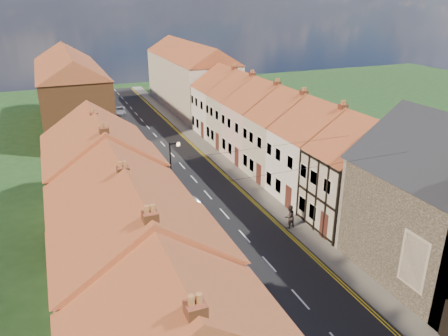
{
  "coord_description": "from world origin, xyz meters",
  "views": [
    {
      "loc": [
        -12.4,
        -12.13,
        17.0
      ],
      "look_at": [
        0.56,
        19.48,
        3.5
      ],
      "focal_mm": 35.0,
      "sensor_mm": 36.0,
      "label": 1
    }
  ],
  "objects": [
    {
      "name": "block_right_far",
      "position": [
        9.3,
        55.0,
        5.29
      ],
      "size": [
        8.3,
        24.2,
        10.5
      ],
      "color": "#BBB59E",
      "rests_on": "ground"
    },
    {
      "name": "road",
      "position": [
        0.0,
        30.0,
        0.01
      ],
      "size": [
        7.0,
        90.0,
        0.02
      ],
      "primitive_type": "cube",
      "color": "black",
      "rests_on": "ground"
    },
    {
      "name": "car_far",
      "position": [
        -3.2,
        44.07,
        0.56
      ],
      "size": [
        1.88,
        3.95,
        1.11
      ],
      "primitive_type": "imported",
      "rotation": [
        0.0,
        0.0,
        0.09
      ],
      "color": "navy",
      "rests_on": "ground"
    },
    {
      "name": "pavement_left",
      "position": [
        -4.4,
        30.0,
        0.06
      ],
      "size": [
        1.8,
        90.0,
        0.12
      ],
      "primitive_type": "cube",
      "color": "gray",
      "rests_on": "ground"
    },
    {
      "name": "lamppost",
      "position": [
        -3.81,
        20.0,
        3.54
      ],
      "size": [
        0.88,
        0.15,
        6.0
      ],
      "color": "black",
      "rests_on": "pavement_left"
    },
    {
      "name": "car_distant",
      "position": [
        -2.4,
        54.84,
        0.54
      ],
      "size": [
        2.29,
        4.08,
        1.08
      ],
      "primitive_type": "imported",
      "rotation": [
        0.0,
        0.0,
        -0.14
      ],
      "color": "silver",
      "rests_on": "ground"
    },
    {
      "name": "cottage_r_pink",
      "position": [
        9.3,
        28.9,
        4.47
      ],
      "size": [
        8.3,
        6.0,
        9.0
      ],
      "color": "#CAA69F",
      "rests_on": "ground"
    },
    {
      "name": "cottage_r_cream_far",
      "position": [
        9.3,
        39.7,
        4.47
      ],
      "size": [
        8.3,
        6.0,
        9.0
      ],
      "color": "silver",
      "rests_on": "ground"
    },
    {
      "name": "cottage_l_pink",
      "position": [
        -9.3,
        23.85,
        4.37
      ],
      "size": [
        8.3,
        6.3,
        8.8
      ],
      "color": "#CAA69F",
      "rests_on": "ground"
    },
    {
      "name": "car_mid",
      "position": [
        -2.6,
        18.88,
        0.64
      ],
      "size": [
        2.0,
        4.03,
        1.27
      ],
      "primitive_type": "imported",
      "rotation": [
        0.0,
        0.0,
        0.18
      ],
      "color": "#A5AAAD",
      "rests_on": "ground"
    },
    {
      "name": "block_left_far",
      "position": [
        -9.3,
        50.0,
        5.29
      ],
      "size": [
        8.3,
        24.2,
        10.5
      ],
      "color": "brown",
      "rests_on": "ground"
    },
    {
      "name": "cottage_r_white_near",
      "position": [
        9.3,
        18.1,
        4.47
      ],
      "size": [
        8.3,
        6.0,
        9.0
      ],
      "color": "silver",
      "rests_on": "ground"
    },
    {
      "name": "cottage_r_white_far",
      "position": [
        9.3,
        34.3,
        4.48
      ],
      "size": [
        8.3,
        5.2,
        9.0
      ],
      "color": "#BBB59E",
      "rests_on": "ground"
    },
    {
      "name": "pedestrian_left",
      "position": [
        -4.54,
        4.37,
        1.09
      ],
      "size": [
        0.75,
        0.53,
        1.93
      ],
      "primitive_type": "imported",
      "rotation": [
        0.0,
        0.0,
        -0.09
      ],
      "color": "black",
      "rests_on": "pavement_left"
    },
    {
      "name": "cottage_l_white",
      "position": [
        -9.3,
        11.95,
        4.37
      ],
      "size": [
        8.3,
        6.9,
        8.8
      ],
      "color": "#CAA69F",
      "rests_on": "ground"
    },
    {
      "name": "pavement_right",
      "position": [
        4.4,
        30.0,
        0.06
      ],
      "size": [
        1.8,
        90.0,
        0.12
      ],
      "primitive_type": "cube",
      "color": "gray",
      "rests_on": "ground"
    },
    {
      "name": "cottage_r_tudor",
      "position": [
        9.27,
        12.7,
        4.47
      ],
      "size": [
        8.3,
        5.2,
        9.0
      ],
      "color": "#BBB59E",
      "rests_on": "ground"
    },
    {
      "name": "cottage_l_brick_mid",
      "position": [
        -9.3,
        18.05,
        4.53
      ],
      "size": [
        8.3,
        5.7,
        9.1
      ],
      "color": "brown",
      "rests_on": "ground"
    },
    {
      "name": "cottage_l_cream",
      "position": [
        -9.3,
        5.55,
        4.52
      ],
      "size": [
        8.3,
        6.3,
        9.1
      ],
      "color": "#CAA69F",
      "rests_on": "ground"
    },
    {
      "name": "pedestrian_right",
      "position": [
        3.7,
        13.74,
        1.07
      ],
      "size": [
        1.05,
        0.9,
        1.9
      ],
      "primitive_type": "imported",
      "rotation": [
        0.0,
        0.0,
        3.35
      ],
      "color": "#2B2423",
      "rests_on": "pavement_right"
    },
    {
      "name": "cottage_r_cream_mid",
      "position": [
        9.3,
        23.5,
        4.48
      ],
      "size": [
        8.3,
        5.2,
        9.0
      ],
      "color": "#BBB59E",
      "rests_on": "ground"
    }
  ]
}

